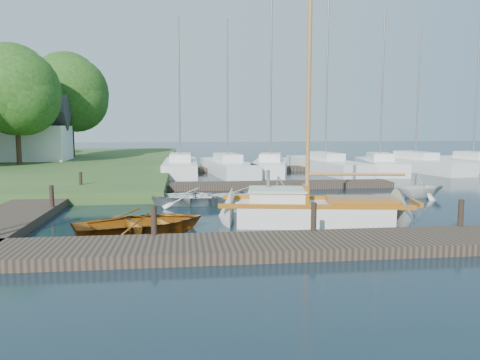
{
  "coord_description": "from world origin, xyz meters",
  "views": [
    {
      "loc": [
        -2.21,
        -17.77,
        3.27
      ],
      "look_at": [
        0.0,
        0.0,
        1.2
      ],
      "focal_mm": 35.0,
      "sensor_mm": 36.0,
      "label": 1
    }
  ],
  "objects": [
    {
      "name": "mooring_post_2",
      "position": [
        1.5,
        -5.0,
        0.7
      ],
      "size": [
        0.16,
        0.16,
        0.8
      ],
      "primitive_type": "cylinder",
      "color": "black",
      "rests_on": "near_dock"
    },
    {
      "name": "mooring_post_5",
      "position": [
        -7.0,
        5.0,
        0.7
      ],
      "size": [
        0.16,
        0.16,
        0.8
      ],
      "primitive_type": "cylinder",
      "color": "black",
      "rests_on": "left_dock"
    },
    {
      "name": "near_dock",
      "position": [
        0.0,
        -6.0,
        0.15
      ],
      "size": [
        18.0,
        2.2,
        0.3
      ],
      "primitive_type": "cube",
      "color": "black",
      "rests_on": "ground"
    },
    {
      "name": "dinghy",
      "position": [
        -3.46,
        -3.46,
        0.42
      ],
      "size": [
        4.76,
        4.08,
        0.83
      ],
      "primitive_type": "imported",
      "rotation": [
        0.0,
        0.0,
        1.93
      ],
      "color": "#823E0B",
      "rests_on": "ground"
    },
    {
      "name": "tender_a",
      "position": [
        -1.61,
        1.74,
        0.38
      ],
      "size": [
        3.94,
        3.03,
        0.76
      ],
      "primitive_type": "imported",
      "rotation": [
        0.0,
        0.0,
        1.45
      ],
      "color": "white",
      "rests_on": "ground"
    },
    {
      "name": "marina_boat_2",
      "position": [
        3.83,
        13.79,
        0.58
      ],
      "size": [
        3.88,
        7.5,
        11.77
      ],
      "rotation": [
        0.0,
        0.0,
        1.33
      ],
      "color": "white",
      "rests_on": "ground"
    },
    {
      "name": "tender_c",
      "position": [
        0.73,
        1.89,
        0.37
      ],
      "size": [
        4.04,
        3.24,
        0.74
      ],
      "primitive_type": "imported",
      "rotation": [
        0.0,
        0.0,
        1.77
      ],
      "color": "white",
      "rests_on": "ground"
    },
    {
      "name": "mooring_post_4",
      "position": [
        -7.0,
        0.0,
        0.7
      ],
      "size": [
        0.16,
        0.16,
        0.8
      ],
      "primitive_type": "cylinder",
      "color": "black",
      "rests_on": "left_dock"
    },
    {
      "name": "tree_7",
      "position": [
        -12.0,
        26.05,
        6.2
      ],
      "size": [
        6.83,
        6.83,
        9.38
      ],
      "color": "#332114",
      "rests_on": "shore"
    },
    {
      "name": "house_c",
      "position": [
        -14.0,
        22.0,
        2.58
      ],
      "size": [
        5.25,
        4.0,
        5.28
      ],
      "color": "white",
      "rests_on": "shore"
    },
    {
      "name": "sailboat",
      "position": [
        2.29,
        -2.76,
        0.34
      ],
      "size": [
        7.38,
        3.17,
        9.83
      ],
      "rotation": [
        0.0,
        0.0,
        -0.17
      ],
      "color": "white",
      "rests_on": "ground"
    },
    {
      "name": "marina_boat_0",
      "position": [
        -2.32,
        14.4,
        0.57
      ],
      "size": [
        2.32,
        8.31,
        10.56
      ],
      "rotation": [
        0.0,
        0.0,
        1.56
      ],
      "color": "white",
      "rests_on": "ground"
    },
    {
      "name": "marina_boat_4",
      "position": [
        11.58,
        13.48,
        0.58
      ],
      "size": [
        3.53,
        7.6,
        11.38
      ],
      "rotation": [
        0.0,
        0.0,
        1.38
      ],
      "color": "white",
      "rests_on": "ground"
    },
    {
      "name": "left_dock",
      "position": [
        -8.0,
        2.0,
        0.15
      ],
      "size": [
        2.2,
        18.0,
        0.3
      ],
      "primitive_type": "cube",
      "color": "black",
      "rests_on": "ground"
    },
    {
      "name": "pontoon",
      "position": [
        10.0,
        16.0,
        0.15
      ],
      "size": [
        30.0,
        1.6,
        0.3
      ],
      "primitive_type": "cube",
      "color": "black",
      "rests_on": "ground"
    },
    {
      "name": "ground",
      "position": [
        0.0,
        0.0,
        0.0
      ],
      "size": [
        160.0,
        160.0,
        0.0
      ],
      "primitive_type": "plane",
      "color": "black",
      "rests_on": "ground"
    },
    {
      "name": "mooring_post_3",
      "position": [
        6.0,
        -5.0,
        0.7
      ],
      "size": [
        0.16,
        0.16,
        0.8
      ],
      "primitive_type": "cylinder",
      "color": "black",
      "rests_on": "near_dock"
    },
    {
      "name": "marina_boat_1",
      "position": [
        0.88,
        13.88,
        0.56
      ],
      "size": [
        3.37,
        8.87,
        10.32
      ],
      "rotation": [
        0.0,
        0.0,
        1.71
      ],
      "color": "white",
      "rests_on": "ground"
    },
    {
      "name": "tender_b",
      "position": [
        2.03,
        1.8,
        0.63
      ],
      "size": [
        2.98,
        2.8,
        1.26
      ],
      "primitive_type": "imported",
      "rotation": [
        0.0,
        0.0,
        1.95
      ],
      "color": "white",
      "rests_on": "ground"
    },
    {
      "name": "marina_boat_3",
      "position": [
        7.96,
        14.56,
        0.57
      ],
      "size": [
        3.49,
        10.18,
        11.98
      ],
      "rotation": [
        0.0,
        0.0,
        1.7
      ],
      "color": "white",
      "rests_on": "ground"
    },
    {
      "name": "tender_d",
      "position": [
        8.59,
        2.3,
        0.61
      ],
      "size": [
        2.34,
        2.03,
        1.22
      ],
      "primitive_type": "imported",
      "rotation": [
        0.0,
        0.0,
        1.58
      ],
      "color": "white",
      "rests_on": "ground"
    },
    {
      "name": "marina_boat_6",
      "position": [
        19.0,
        14.11,
        0.57
      ],
      "size": [
        3.19,
        7.59,
        10.8
      ],
      "rotation": [
        0.0,
        0.0,
        1.71
      ],
      "color": "white",
      "rests_on": "ground"
    },
    {
      "name": "mooring_post_1",
      "position": [
        -3.0,
        -5.0,
        0.7
      ],
      "size": [
        0.16,
        0.16,
        0.8
      ],
      "primitive_type": "cylinder",
      "color": "black",
      "rests_on": "near_dock"
    },
    {
      "name": "marina_boat_5",
      "position": [
        14.84,
        14.68,
        0.56
      ],
      "size": [
        3.97,
        9.98,
        10.71
      ],
      "rotation": [
        0.0,
        0.0,
        1.76
      ],
      "color": "white",
      "rests_on": "ground"
    },
    {
      "name": "far_dock",
      "position": [
        2.0,
        6.5,
        0.15
      ],
      "size": [
        14.0,
        1.6,
        0.3
      ],
      "primitive_type": "cube",
      "color": "black",
      "rests_on": "ground"
    },
    {
      "name": "tree_3",
      "position": [
        -14.0,
        18.05,
        5.81
      ],
      "size": [
        6.41,
        6.38,
        8.74
      ],
      "color": "#332114",
      "rests_on": "shore"
    }
  ]
}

